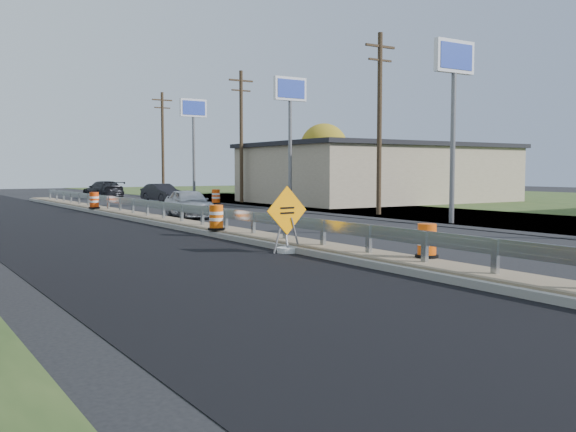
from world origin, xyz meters
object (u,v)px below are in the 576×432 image
barrel_median_mid (216,218)px  car_silver (189,203)px  car_dark_far (103,190)px  caution_sign (287,236)px  barrel_median_far (94,201)px  car_dark_mid (162,193)px  barrel_median_near (427,241)px  barrel_shoulder_mid (216,197)px

barrel_median_mid → car_silver: car_silver is taller
car_dark_far → caution_sign: bearing=76.0°
caution_sign → barrel_median_far: caution_sign is taller
car_silver → car_dark_mid: bearing=80.0°
caution_sign → car_dark_mid: size_ratio=0.46×
barrel_median_near → car_dark_mid: (6.45, 33.48, 0.05)m
barrel_median_near → barrel_median_mid: barrel_median_mid is taller
barrel_shoulder_mid → car_dark_far: 13.23m
barrel_median_far → car_silver: bearing=-65.3°
barrel_median_near → barrel_shoulder_mid: size_ratio=0.81×
barrel_median_far → car_silver: 6.89m
caution_sign → barrel_shoulder_mid: bearing=62.8°
barrel_median_near → barrel_shoulder_mid: 30.27m
barrel_median_far → car_dark_far: size_ratio=0.18×
barrel_median_mid → car_silver: (2.87, 8.83, 0.06)m
car_dark_mid → caution_sign: bearing=-112.3°
barrel_median_mid → car_dark_far: 32.90m
car_dark_far → car_silver: bearing=78.4°
car_silver → car_dark_mid: car_silver is taller
barrel_median_near → car_silver: 18.10m
caution_sign → car_dark_far: bearing=75.8°
car_silver → barrel_median_far: bearing=121.5°
barrel_shoulder_mid → car_dark_far: (-4.10, 12.58, 0.24)m
barrel_median_near → barrel_median_far: size_ratio=0.91×
caution_sign → car_dark_far: 38.07m
barrel_shoulder_mid → car_silver: size_ratio=0.24×
barrel_median_far → barrel_shoulder_mid: bearing=25.9°
car_silver → barrel_median_mid: bearing=-101.2°
caution_sign → barrel_median_near: bearing=-75.3°
barrel_median_mid → barrel_median_far: (0.00, 15.09, 0.01)m
car_silver → car_dark_far: bearing=90.1°
car_dark_mid → car_dark_far: 8.33m
barrel_shoulder_mid → car_silver: bearing=-122.0°
barrel_median_far → barrel_shoulder_mid: size_ratio=0.89×
barrel_median_far → car_silver: (2.87, -6.26, 0.05)m
barrel_median_far → car_silver: size_ratio=0.22×
barrel_median_near → car_dark_mid: car_dark_mid is taller
car_dark_mid → car_dark_far: size_ratio=0.82×
barrel_shoulder_mid → car_dark_mid: car_dark_mid is taller
barrel_median_far → car_dark_far: (5.65, 17.32, 0.06)m
barrel_median_mid → car_silver: size_ratio=0.21×
caution_sign → car_silver: 14.37m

